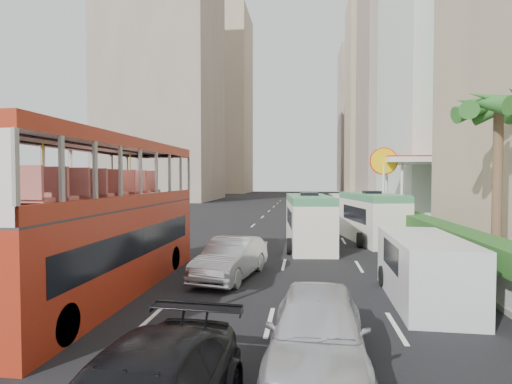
% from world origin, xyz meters
% --- Properties ---
extents(ground_plane, '(200.00, 200.00, 0.00)m').
position_xyz_m(ground_plane, '(0.00, 0.00, 0.00)').
color(ground_plane, black).
rests_on(ground_plane, ground).
extents(double_decker_bus, '(2.50, 11.00, 5.06)m').
position_xyz_m(double_decker_bus, '(-6.00, 0.00, 2.53)').
color(double_decker_bus, '#A42814').
rests_on(double_decker_bus, ground).
extents(car_silver_lane_a, '(2.39, 4.77, 1.50)m').
position_xyz_m(car_silver_lane_a, '(-2.26, 2.44, 0.00)').
color(car_silver_lane_a, silver).
rests_on(car_silver_lane_a, ground).
extents(car_silver_lane_b, '(2.09, 4.79, 1.61)m').
position_xyz_m(car_silver_lane_b, '(0.76, -4.44, 0.00)').
color(car_silver_lane_b, silver).
rests_on(car_silver_lane_b, ground).
extents(van_asset, '(2.74, 4.49, 1.16)m').
position_xyz_m(van_asset, '(0.81, 17.49, 0.00)').
color(van_asset, silver).
rests_on(van_asset, ground).
extents(minibus_near, '(2.73, 6.55, 2.83)m').
position_xyz_m(minibus_near, '(0.71, 9.55, 1.41)').
color(minibus_near, silver).
rests_on(minibus_near, ground).
extents(minibus_far, '(3.29, 6.73, 2.86)m').
position_xyz_m(minibus_far, '(4.43, 11.98, 1.43)').
color(minibus_far, silver).
rests_on(minibus_far, ground).
extents(panel_van_near, '(2.11, 5.02, 1.99)m').
position_xyz_m(panel_van_near, '(4.13, 0.35, 1.00)').
color(panel_van_near, silver).
rests_on(panel_van_near, ground).
extents(panel_van_far, '(2.43, 5.65, 2.23)m').
position_xyz_m(panel_van_far, '(4.12, 24.81, 1.12)').
color(panel_van_far, silver).
rests_on(panel_van_far, ground).
extents(sidewalk, '(6.00, 120.00, 0.18)m').
position_xyz_m(sidewalk, '(9.00, 25.00, 0.09)').
color(sidewalk, '#99968C').
rests_on(sidewalk, ground).
extents(kerb_wall, '(0.30, 44.00, 1.00)m').
position_xyz_m(kerb_wall, '(6.20, 14.00, 0.68)').
color(kerb_wall, silver).
rests_on(kerb_wall, sidewalk).
extents(hedge, '(1.10, 44.00, 0.70)m').
position_xyz_m(hedge, '(6.20, 14.00, 1.53)').
color(hedge, '#2D6626').
rests_on(hedge, kerb_wall).
extents(palm_tree, '(0.36, 0.36, 6.40)m').
position_xyz_m(palm_tree, '(7.80, 4.00, 3.38)').
color(palm_tree, brown).
rests_on(palm_tree, sidewalk).
extents(shell_station, '(6.50, 8.00, 5.50)m').
position_xyz_m(shell_station, '(10.00, 23.00, 2.75)').
color(shell_station, silver).
rests_on(shell_station, ground).
extents(tower_mid, '(16.00, 16.00, 50.00)m').
position_xyz_m(tower_mid, '(18.00, 58.00, 25.00)').
color(tower_mid, tan).
rests_on(tower_mid, ground).
extents(tower_far_a, '(14.00, 14.00, 44.00)m').
position_xyz_m(tower_far_a, '(17.00, 82.00, 22.00)').
color(tower_far_a, tan).
rests_on(tower_far_a, ground).
extents(tower_far_b, '(14.00, 14.00, 40.00)m').
position_xyz_m(tower_far_b, '(17.00, 104.00, 20.00)').
color(tower_far_b, tan).
rests_on(tower_far_b, ground).
extents(tower_left_a, '(18.00, 18.00, 52.00)m').
position_xyz_m(tower_left_a, '(-24.00, 55.00, 26.00)').
color(tower_left_a, tan).
rests_on(tower_left_a, ground).
extents(tower_left_b, '(16.00, 16.00, 46.00)m').
position_xyz_m(tower_left_b, '(-22.00, 90.00, 23.00)').
color(tower_left_b, tan).
rests_on(tower_left_b, ground).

